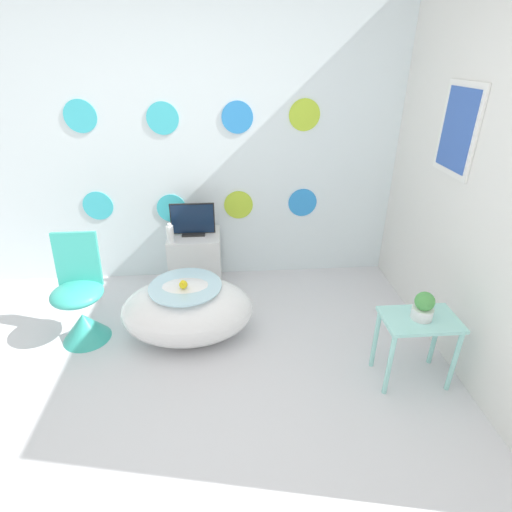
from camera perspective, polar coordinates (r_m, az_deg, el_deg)
name	(u,v)px	position (r m, az deg, el deg)	size (l,w,h in m)	color
ground_plane	(193,458)	(2.52, -8.93, -26.61)	(12.00, 12.00, 0.00)	silver
wall_back_dotted	(198,143)	(3.66, -8.31, 15.73)	(4.59, 0.05, 2.60)	white
wall_right	(462,170)	(3.06, 27.37, 10.82)	(0.06, 3.08, 2.60)	silver
bathtub	(188,311)	(3.13, -9.74, -7.70)	(1.00, 0.66, 0.49)	white
rubber_duck	(183,284)	(2.93, -10.36, -3.99)	(0.06, 0.07, 0.07)	yellow
chair	(82,309)	(3.34, -23.66, -6.94)	(0.38, 0.38, 0.84)	#38B2A3
tv_cabinet	(196,260)	(3.77, -8.59, -0.63)	(0.46, 0.41, 0.54)	silver
tv	(193,221)	(3.60, -9.03, 4.98)	(0.39, 0.12, 0.29)	black
vase	(170,234)	(3.50, -12.16, 3.11)	(0.06, 0.06, 0.18)	white
side_table	(418,331)	(2.84, 22.13, -9.84)	(0.48, 0.31, 0.50)	#99E0D8
potted_plant_left	(424,306)	(2.74, 22.83, -6.66)	(0.13, 0.13, 0.19)	white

